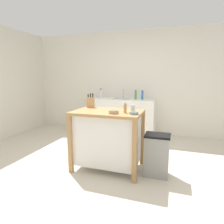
# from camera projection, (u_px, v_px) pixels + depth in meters

# --- Properties ---
(ground_plane) EXTENTS (6.66, 6.66, 0.00)m
(ground_plane) POSITION_uv_depth(u_px,v_px,m) (101.00, 173.00, 2.95)
(ground_plane) COLOR beige
(ground_plane) RESTS_ON ground
(wall_back) EXTENTS (5.66, 0.10, 2.60)m
(wall_back) POSITION_uv_depth(u_px,v_px,m) (135.00, 83.00, 4.97)
(wall_back) COLOR silver
(wall_back) RESTS_ON ground
(wall_left) EXTENTS (0.10, 3.02, 2.60)m
(wall_left) POSITION_uv_depth(u_px,v_px,m) (2.00, 84.00, 4.45)
(wall_left) COLOR silver
(wall_left) RESTS_ON ground
(kitchen_island) EXTENTS (1.05, 0.69, 0.93)m
(kitchen_island) POSITION_uv_depth(u_px,v_px,m) (108.00, 137.00, 3.03)
(kitchen_island) COLOR #AD7F4C
(kitchen_island) RESTS_ON ground
(knife_block) EXTENTS (0.11, 0.09, 0.24)m
(knife_block) POSITION_uv_depth(u_px,v_px,m) (91.00, 102.00, 3.29)
(knife_block) COLOR tan
(knife_block) RESTS_ON kitchen_island
(bowl_stoneware_deep) EXTENTS (0.15, 0.15, 0.05)m
(bowl_stoneware_deep) POSITION_uv_depth(u_px,v_px,m) (114.00, 112.00, 2.74)
(bowl_stoneware_deep) COLOR tan
(bowl_stoneware_deep) RESTS_ON kitchen_island
(bowl_ceramic_wide) EXTENTS (0.13, 0.13, 0.04)m
(bowl_ceramic_wide) POSITION_uv_depth(u_px,v_px,m) (134.00, 113.00, 2.69)
(bowl_ceramic_wide) COLOR gray
(bowl_ceramic_wide) RESTS_ON kitchen_island
(drinking_cup) EXTENTS (0.07, 0.07, 0.10)m
(drinking_cup) POSITION_uv_depth(u_px,v_px,m) (133.00, 108.00, 2.88)
(drinking_cup) COLOR silver
(drinking_cup) RESTS_ON kitchen_island
(pepper_grinder) EXTENTS (0.04, 0.04, 0.16)m
(pepper_grinder) POSITION_uv_depth(u_px,v_px,m) (125.00, 108.00, 2.79)
(pepper_grinder) COLOR tan
(pepper_grinder) RESTS_ON kitchen_island
(trash_bin) EXTENTS (0.36, 0.28, 0.63)m
(trash_bin) POSITION_uv_depth(u_px,v_px,m) (157.00, 155.00, 2.82)
(trash_bin) COLOR gray
(trash_bin) RESTS_ON ground
(sink_counter) EXTENTS (1.66, 0.60, 0.92)m
(sink_counter) POSITION_uv_depth(u_px,v_px,m) (122.00, 117.00, 4.88)
(sink_counter) COLOR white
(sink_counter) RESTS_ON ground
(sink_faucet) EXTENTS (0.02, 0.02, 0.22)m
(sink_faucet) POSITION_uv_depth(u_px,v_px,m) (123.00, 94.00, 4.91)
(sink_faucet) COLOR #B7BCC1
(sink_faucet) RESTS_ON sink_counter
(bottle_hand_soap) EXTENTS (0.05, 0.05, 0.22)m
(bottle_hand_soap) POSITION_uv_depth(u_px,v_px,m) (142.00, 95.00, 4.59)
(bottle_hand_soap) COLOR blue
(bottle_hand_soap) RESTS_ON sink_counter
(bottle_spray_cleaner) EXTENTS (0.06, 0.06, 0.23)m
(bottle_spray_cleaner) POSITION_uv_depth(u_px,v_px,m) (101.00, 93.00, 5.05)
(bottle_spray_cleaner) COLOR white
(bottle_spray_cleaner) RESTS_ON sink_counter
(bottle_dish_soap) EXTENTS (0.05, 0.05, 0.22)m
(bottle_dish_soap) POSITION_uv_depth(u_px,v_px,m) (136.00, 95.00, 4.64)
(bottle_dish_soap) COLOR green
(bottle_dish_soap) RESTS_ON sink_counter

